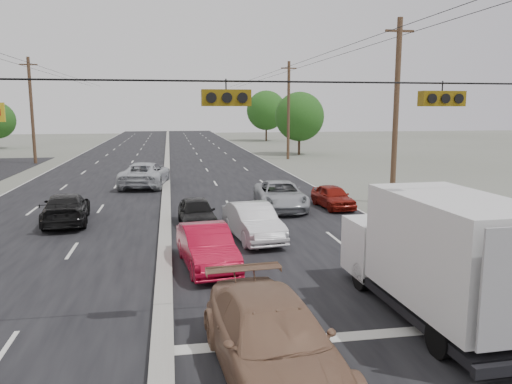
# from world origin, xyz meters

# --- Properties ---
(ground) EXTENTS (200.00, 200.00, 0.00)m
(ground) POSITION_xyz_m (0.00, 0.00, 0.00)
(ground) COLOR #606356
(ground) RESTS_ON ground
(road_surface) EXTENTS (20.00, 160.00, 0.02)m
(road_surface) POSITION_xyz_m (0.00, 30.00, 0.00)
(road_surface) COLOR black
(road_surface) RESTS_ON ground
(center_median) EXTENTS (0.50, 160.00, 0.20)m
(center_median) POSITION_xyz_m (0.00, 30.00, 0.10)
(center_median) COLOR gray
(center_median) RESTS_ON ground
(utility_pole_left_c) EXTENTS (1.60, 0.30, 10.00)m
(utility_pole_left_c) POSITION_xyz_m (-12.50, 40.00, 5.11)
(utility_pole_left_c) COLOR #422D1E
(utility_pole_left_c) RESTS_ON ground
(utility_pole_right_b) EXTENTS (1.60, 0.30, 10.00)m
(utility_pole_right_b) POSITION_xyz_m (12.50, 15.00, 5.11)
(utility_pole_right_b) COLOR #422D1E
(utility_pole_right_b) RESTS_ON ground
(utility_pole_right_c) EXTENTS (1.60, 0.30, 10.00)m
(utility_pole_right_c) POSITION_xyz_m (12.50, 40.00, 5.11)
(utility_pole_right_c) COLOR #422D1E
(utility_pole_right_c) RESTS_ON ground
(traffic_signals) EXTENTS (25.00, 0.30, 0.54)m
(traffic_signals) POSITION_xyz_m (1.40, 0.00, 5.49)
(traffic_signals) COLOR black
(traffic_signals) RESTS_ON ground
(tree_right_mid) EXTENTS (5.60, 5.60, 7.14)m
(tree_right_mid) POSITION_xyz_m (15.00, 45.00, 4.34)
(tree_right_mid) COLOR #382619
(tree_right_mid) RESTS_ON ground
(tree_right_far) EXTENTS (6.40, 6.40, 8.16)m
(tree_right_far) POSITION_xyz_m (16.00, 70.00, 4.96)
(tree_right_far) COLOR #382619
(tree_right_far) RESTS_ON ground
(box_truck) EXTENTS (2.43, 6.43, 3.22)m
(box_truck) POSITION_xyz_m (6.70, 0.17, 1.65)
(box_truck) COLOR black
(box_truck) RESTS_ON ground
(tan_sedan) EXTENTS (2.59, 5.47, 1.54)m
(tan_sedan) POSITION_xyz_m (2.15, -1.90, 0.77)
(tan_sedan) COLOR #8B644B
(tan_sedan) RESTS_ON ground
(red_sedan) EXTENTS (1.96, 4.39, 1.40)m
(red_sedan) POSITION_xyz_m (1.40, 5.19, 0.70)
(red_sedan) COLOR #A70A24
(red_sedan) RESTS_ON ground
(queue_car_a) EXTENTS (1.76, 3.86, 1.28)m
(queue_car_a) POSITION_xyz_m (1.40, 11.18, 0.64)
(queue_car_a) COLOR black
(queue_car_a) RESTS_ON ground
(queue_car_b) EXTENTS (2.09, 4.52, 1.43)m
(queue_car_b) POSITION_xyz_m (3.50, 8.50, 0.72)
(queue_car_b) COLOR silver
(queue_car_b) RESTS_ON ground
(queue_car_c) EXTENTS (2.70, 5.32, 1.44)m
(queue_car_c) POSITION_xyz_m (5.94, 14.37, 0.72)
(queue_car_c) COLOR #9FA3A7
(queue_car_c) RESTS_ON ground
(queue_car_d) EXTENTS (2.49, 4.86, 1.35)m
(queue_car_d) POSITION_xyz_m (9.60, 5.51, 0.67)
(queue_car_d) COLOR navy
(queue_car_d) RESTS_ON ground
(queue_car_e) EXTENTS (1.71, 3.67, 1.21)m
(queue_car_e) POSITION_xyz_m (8.75, 14.15, 0.61)
(queue_car_e) COLOR maroon
(queue_car_e) RESTS_ON ground
(oncoming_near) EXTENTS (2.45, 4.98, 1.39)m
(oncoming_near) POSITION_xyz_m (-4.47, 12.78, 0.70)
(oncoming_near) COLOR black
(oncoming_near) RESTS_ON ground
(oncoming_far) EXTENTS (3.53, 6.27, 1.65)m
(oncoming_far) POSITION_xyz_m (-1.40, 23.45, 0.83)
(oncoming_far) COLOR #B7BBC0
(oncoming_far) RESTS_ON ground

